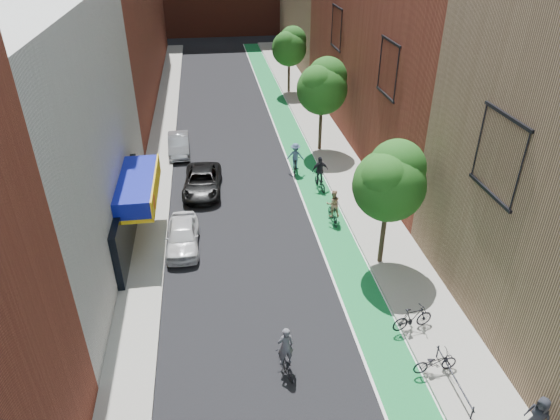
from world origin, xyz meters
name	(u,v)px	position (x,y,z in m)	size (l,w,h in m)	color
bike_lane	(293,141)	(4.00, 26.00, 0.01)	(2.00, 68.00, 0.01)	#12692B
sidewalk_left	(161,148)	(-6.00, 26.00, 0.07)	(2.00, 68.00, 0.15)	gray
sidewalk_right	(325,138)	(6.50, 26.00, 0.07)	(3.00, 68.00, 0.15)	gray
building_left_white	(21,139)	(-11.00, 14.00, 6.00)	(8.00, 20.00, 12.00)	silver
tree_near	(390,180)	(5.65, 10.02, 4.66)	(3.40, 3.36, 6.42)	#332619
tree_mid	(323,85)	(5.65, 24.02, 4.89)	(3.55, 3.53, 6.74)	#332619
tree_far	(290,46)	(5.65, 38.02, 4.50)	(3.30, 3.25, 6.21)	#332619
parked_car_white	(183,236)	(-4.09, 12.87, 0.70)	(1.65, 4.09, 1.39)	silver
parked_car_black	(202,181)	(-3.00, 18.91, 0.68)	(2.25, 4.89, 1.36)	black
parked_car_silver	(179,144)	(-4.60, 25.01, 0.69)	(1.45, 4.16, 1.37)	#95989D
cyclist_lead	(286,357)	(-0.11, 3.95, 0.74)	(0.83, 1.61, 2.09)	black
cyclist_lane_near	(333,209)	(4.19, 14.14, 0.82)	(0.82, 1.77, 1.97)	black
cyclist_lane_mid	(320,177)	(4.34, 18.21, 0.81)	(1.10, 1.83, 2.14)	black
cyclist_lane_far	(295,160)	(3.20, 20.63, 0.93)	(1.26, 1.85, 2.10)	black
parked_bike_mid	(413,318)	(5.40, 5.26, 0.70)	(0.52, 1.83, 1.10)	black
parked_bike_far	(435,362)	(5.40, 2.97, 0.60)	(0.60, 1.73, 0.91)	black
pedestrian	(539,416)	(7.60, 0.01, 0.97)	(0.80, 0.52, 1.63)	black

